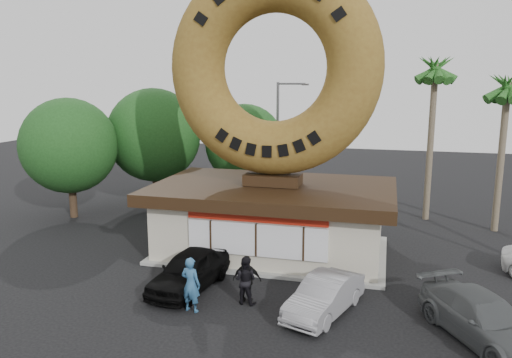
{
  "coord_description": "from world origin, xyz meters",
  "views": [
    {
      "loc": [
        5.11,
        -16.31,
        8.07
      ],
      "look_at": [
        -0.29,
        4.0,
        3.93
      ],
      "focal_mm": 35.0,
      "sensor_mm": 36.0,
      "label": 1
    }
  ],
  "objects_px": {
    "car_silver": "(324,296)",
    "car_black": "(189,270)",
    "person_left": "(191,284)",
    "person_right": "(247,279)",
    "giant_donut": "(274,68)",
    "street_lamp": "(280,136)",
    "car_grey": "(484,319)",
    "donut_shop": "(273,216)",
    "person_center": "(245,280)"
  },
  "relations": [
    {
      "from": "car_black",
      "to": "car_silver",
      "type": "distance_m",
      "value": 5.47
    },
    {
      "from": "giant_donut",
      "to": "car_grey",
      "type": "height_order",
      "value": "giant_donut"
    },
    {
      "from": "car_black",
      "to": "car_silver",
      "type": "height_order",
      "value": "car_black"
    },
    {
      "from": "donut_shop",
      "to": "person_center",
      "type": "xyz_separation_m",
      "value": [
        0.3,
        -5.76,
        -0.87
      ]
    },
    {
      "from": "car_grey",
      "to": "street_lamp",
      "type": "bearing_deg",
      "value": 91.03
    },
    {
      "from": "person_right",
      "to": "car_silver",
      "type": "distance_m",
      "value": 2.89
    },
    {
      "from": "person_right",
      "to": "car_black",
      "type": "height_order",
      "value": "person_right"
    },
    {
      "from": "car_silver",
      "to": "donut_shop",
      "type": "bearing_deg",
      "value": 137.69
    },
    {
      "from": "person_left",
      "to": "person_center",
      "type": "bearing_deg",
      "value": -137.1
    },
    {
      "from": "street_lamp",
      "to": "car_silver",
      "type": "distance_m",
      "value": 17.09
    },
    {
      "from": "car_silver",
      "to": "car_grey",
      "type": "height_order",
      "value": "car_grey"
    },
    {
      "from": "street_lamp",
      "to": "car_black",
      "type": "height_order",
      "value": "street_lamp"
    },
    {
      "from": "giant_donut",
      "to": "person_right",
      "type": "distance_m",
      "value": 9.62
    },
    {
      "from": "person_left",
      "to": "car_grey",
      "type": "height_order",
      "value": "person_left"
    },
    {
      "from": "street_lamp",
      "to": "person_right",
      "type": "relative_size",
      "value": 4.44
    },
    {
      "from": "person_right",
      "to": "car_silver",
      "type": "xyz_separation_m",
      "value": [
        2.87,
        -0.17,
        -0.24
      ]
    },
    {
      "from": "person_left",
      "to": "car_grey",
      "type": "distance_m",
      "value": 9.7
    },
    {
      "from": "donut_shop",
      "to": "car_silver",
      "type": "relative_size",
      "value": 2.78
    },
    {
      "from": "person_left",
      "to": "car_silver",
      "type": "height_order",
      "value": "person_left"
    },
    {
      "from": "donut_shop",
      "to": "car_grey",
      "type": "bearing_deg",
      "value": -37.6
    },
    {
      "from": "person_center",
      "to": "car_black",
      "type": "distance_m",
      "value": 2.59
    },
    {
      "from": "car_black",
      "to": "person_right",
      "type": "bearing_deg",
      "value": -6.45
    },
    {
      "from": "person_center",
      "to": "car_black",
      "type": "bearing_deg",
      "value": -8.91
    },
    {
      "from": "car_silver",
      "to": "car_black",
      "type": "bearing_deg",
      "value": -169.56
    },
    {
      "from": "car_black",
      "to": "car_grey",
      "type": "bearing_deg",
      "value": 0.14
    },
    {
      "from": "donut_shop",
      "to": "car_black",
      "type": "xyz_separation_m",
      "value": [
        -2.19,
        -5.05,
        -1.01
      ]
    },
    {
      "from": "giant_donut",
      "to": "person_left",
      "type": "bearing_deg",
      "value": -101.29
    },
    {
      "from": "person_left",
      "to": "car_black",
      "type": "distance_m",
      "value": 2.01
    },
    {
      "from": "person_center",
      "to": "car_silver",
      "type": "xyz_separation_m",
      "value": [
        2.93,
        -0.09,
        -0.23
      ]
    },
    {
      "from": "car_silver",
      "to": "person_center",
      "type": "bearing_deg",
      "value": -162.92
    },
    {
      "from": "giant_donut",
      "to": "car_silver",
      "type": "xyz_separation_m",
      "value": [
        3.23,
        -5.86,
        -7.98
      ]
    },
    {
      "from": "street_lamp",
      "to": "car_black",
      "type": "bearing_deg",
      "value": -91.27
    },
    {
      "from": "person_center",
      "to": "car_silver",
      "type": "distance_m",
      "value": 2.94
    },
    {
      "from": "donut_shop",
      "to": "person_left",
      "type": "xyz_separation_m",
      "value": [
        -1.38,
        -6.88,
        -0.76
      ]
    },
    {
      "from": "car_black",
      "to": "person_left",
      "type": "bearing_deg",
      "value": -58.55
    },
    {
      "from": "donut_shop",
      "to": "person_left",
      "type": "bearing_deg",
      "value": -101.32
    },
    {
      "from": "person_right",
      "to": "street_lamp",
      "type": "bearing_deg",
      "value": -87.72
    },
    {
      "from": "street_lamp",
      "to": "car_grey",
      "type": "height_order",
      "value": "street_lamp"
    },
    {
      "from": "person_right",
      "to": "person_center",
      "type": "bearing_deg",
      "value": 50.16
    },
    {
      "from": "person_left",
      "to": "car_silver",
      "type": "bearing_deg",
      "value": -158.19
    },
    {
      "from": "donut_shop",
      "to": "person_left",
      "type": "distance_m",
      "value": 7.05
    },
    {
      "from": "donut_shop",
      "to": "car_black",
      "type": "bearing_deg",
      "value": -113.42
    },
    {
      "from": "donut_shop",
      "to": "person_left",
      "type": "relative_size",
      "value": 5.59
    },
    {
      "from": "person_right",
      "to": "car_silver",
      "type": "relative_size",
      "value": 0.45
    },
    {
      "from": "street_lamp",
      "to": "person_left",
      "type": "distance_m",
      "value": 17.25
    },
    {
      "from": "car_silver",
      "to": "car_grey",
      "type": "xyz_separation_m",
      "value": [
        5.08,
        -0.55,
        0.06
      ]
    },
    {
      "from": "car_black",
      "to": "donut_shop",
      "type": "bearing_deg",
      "value": 74.02
    },
    {
      "from": "car_black",
      "to": "car_grey",
      "type": "xyz_separation_m",
      "value": [
        10.5,
        -1.35,
        -0.04
      ]
    },
    {
      "from": "car_black",
      "to": "car_silver",
      "type": "bearing_deg",
      "value": -0.9
    },
    {
      "from": "person_left",
      "to": "car_silver",
      "type": "xyz_separation_m",
      "value": [
        4.6,
        1.03,
        -0.34
      ]
    }
  ]
}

